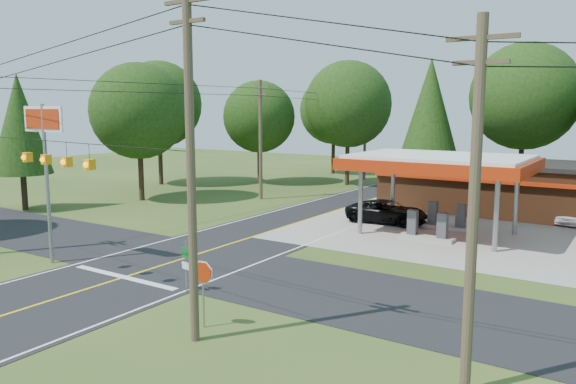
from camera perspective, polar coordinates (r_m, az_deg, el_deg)
The scene contains 17 objects.
ground at distance 29.30m, azimuth -10.93°, elevation -6.80°, with size 120.00×120.00×0.00m, color #2E4A1A.
main_highway at distance 29.30m, azimuth -10.93°, elevation -6.79°, with size 8.00×120.00×0.02m, color black.
cross_road at distance 29.30m, azimuth -10.93°, elevation -6.78°, with size 70.00×7.00×0.02m, color black.
lane_center_yellow at distance 29.30m, azimuth -10.93°, elevation -6.76°, with size 0.15×110.00×0.00m, color yellow.
gas_canopy at distance 35.04m, azimuth 15.14°, elevation 2.66°, with size 10.60×7.40×4.88m.
convenience_store at distance 44.61m, azimuth 20.29°, elevation 0.58°, with size 16.40×7.55×3.80m.
utility_pole_near_right at distance 18.12m, azimuth -9.85°, elevation 2.99°, with size 1.80×0.30×11.50m.
utility_pole_far_left at distance 47.30m, azimuth -2.81°, elevation 5.52°, with size 1.80×0.30×10.00m.
utility_pole_right_b at distance 15.34m, azimuth 18.35°, elevation -1.15°, with size 1.80×0.30×10.00m.
utility_pole_north at distance 61.19m, azimuth 7.82°, elevation 5.70°, with size 0.30×0.30×9.50m.
overhead_beacons at distance 25.24m, azimuth -22.55°, elevation 4.57°, with size 17.04×2.04×1.03m.
treeline_backdrop at distance 48.08m, azimuth 10.12°, elevation 8.17°, with size 70.27×51.59×13.30m.
suv_car at distance 38.31m, azimuth 10.03°, elevation -2.01°, with size 5.44×5.44×1.51m, color black.
sedan_car at distance 41.95m, azimuth 27.10°, elevation -2.08°, with size 3.72×3.72×1.27m, color white.
big_stop_sign at distance 29.75m, azimuth -23.51°, elevation 4.54°, with size 2.92×0.18×7.87m.
octagonal_stop_sign at distance 19.98m, azimuth -8.66°, elevation -8.61°, with size 0.84×0.14×2.43m.
route_sign_post at distance 23.96m, azimuth -10.36°, elevation -6.99°, with size 0.45×0.12×2.21m.
Camera 1 is at (19.85, -20.15, 7.66)m, focal length 35.00 mm.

